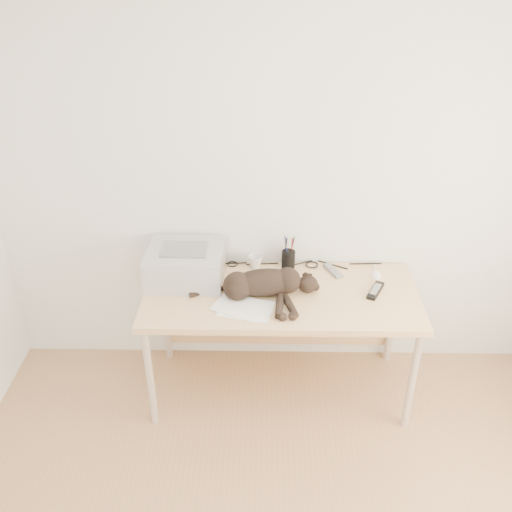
{
  "coord_description": "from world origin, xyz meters",
  "views": [
    {
      "loc": [
        -0.1,
        -1.36,
        2.61
      ],
      "look_at": [
        -0.15,
        1.34,
        1.02
      ],
      "focal_mm": 40.0,
      "sensor_mm": 36.0,
      "label": 1
    }
  ],
  "objects_px": {
    "mug": "(255,262)",
    "mouse": "(377,274)",
    "cat": "(261,285)",
    "printer": "(185,264)",
    "desk": "(280,303)",
    "pen_cup": "(288,259)"
  },
  "relations": [
    {
      "from": "cat",
      "to": "mouse",
      "type": "relative_size",
      "value": 7.41
    },
    {
      "from": "pen_cup",
      "to": "mouse",
      "type": "xyz_separation_m",
      "value": [
        0.54,
        -0.09,
        -0.04
      ]
    },
    {
      "from": "pen_cup",
      "to": "mouse",
      "type": "distance_m",
      "value": 0.54
    },
    {
      "from": "desk",
      "to": "printer",
      "type": "xyz_separation_m",
      "value": [
        -0.57,
        0.06,
        0.24
      ]
    },
    {
      "from": "printer",
      "to": "cat",
      "type": "relative_size",
      "value": 0.6
    },
    {
      "from": "desk",
      "to": "mug",
      "type": "bearing_deg",
      "value": 128.86
    },
    {
      "from": "cat",
      "to": "mouse",
      "type": "distance_m",
      "value": 0.74
    },
    {
      "from": "printer",
      "to": "mug",
      "type": "distance_m",
      "value": 0.44
    },
    {
      "from": "desk",
      "to": "cat",
      "type": "relative_size",
      "value": 2.12
    },
    {
      "from": "mug",
      "to": "cat",
      "type": "bearing_deg",
      "value": -82.9
    },
    {
      "from": "cat",
      "to": "mug",
      "type": "height_order",
      "value": "cat"
    },
    {
      "from": "mouse",
      "to": "pen_cup",
      "type": "bearing_deg",
      "value": 173.11
    },
    {
      "from": "cat",
      "to": "mug",
      "type": "distance_m",
      "value": 0.31
    },
    {
      "from": "desk",
      "to": "mug",
      "type": "distance_m",
      "value": 0.3
    },
    {
      "from": "mug",
      "to": "mouse",
      "type": "height_order",
      "value": "mug"
    },
    {
      "from": "printer",
      "to": "pen_cup",
      "type": "distance_m",
      "value": 0.64
    },
    {
      "from": "printer",
      "to": "mouse",
      "type": "bearing_deg",
      "value": 2.43
    },
    {
      "from": "cat",
      "to": "mouse",
      "type": "bearing_deg",
      "value": 9.93
    },
    {
      "from": "mouse",
      "to": "desk",
      "type": "bearing_deg",
      "value": -166.76
    },
    {
      "from": "mouse",
      "to": "cat",
      "type": "bearing_deg",
      "value": -159.97
    },
    {
      "from": "desk",
      "to": "pen_cup",
      "type": "height_order",
      "value": "pen_cup"
    },
    {
      "from": "desk",
      "to": "mouse",
      "type": "relative_size",
      "value": 15.68
    }
  ]
}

